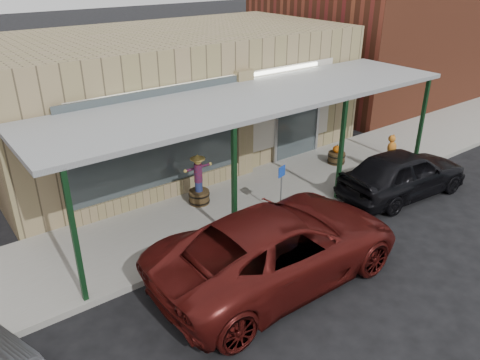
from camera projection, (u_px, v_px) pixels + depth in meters
ground at (352, 259)px, 10.86m from camera, size 120.00×120.00×0.00m
sidewalk at (255, 198)px, 13.42m from camera, size 40.00×3.20×0.15m
storefront at (172, 95)px, 15.84m from camera, size 12.00×6.25×4.20m
awning at (258, 99)px, 12.13m from camera, size 12.00×3.00×3.04m
block_buildings_near at (204, 35)px, 16.95m from camera, size 61.00×8.00×8.00m
barrel_scarecrow at (199, 187)px, 12.81m from camera, size 0.86×0.71×1.45m
barrel_pumpkin at (337, 156)px, 15.44m from camera, size 0.56×0.56×0.66m
handicap_sign at (281, 184)px, 12.08m from camera, size 0.28×0.09×1.39m
parked_sedan at (403, 173)px, 13.49m from camera, size 4.27×2.08×1.48m
car_maroon at (279, 245)px, 9.95m from camera, size 5.75×2.67×1.59m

